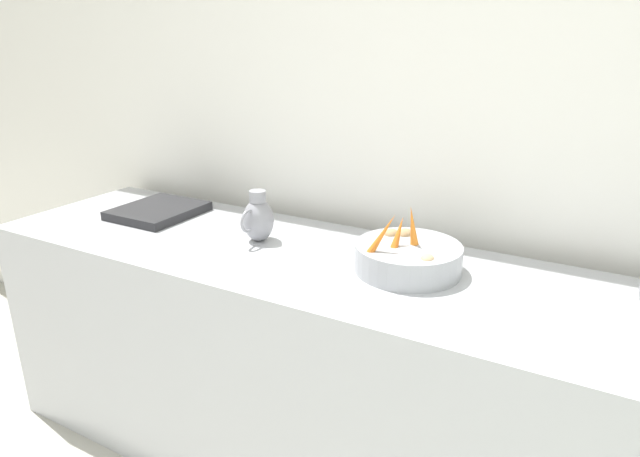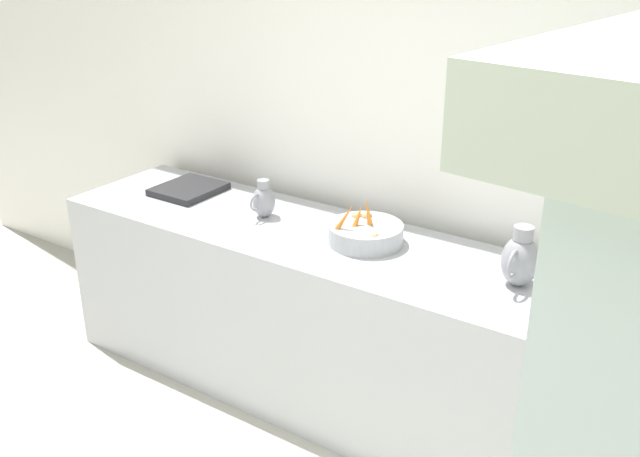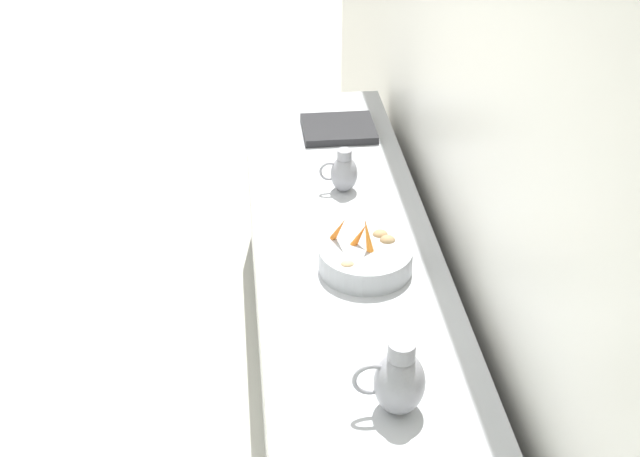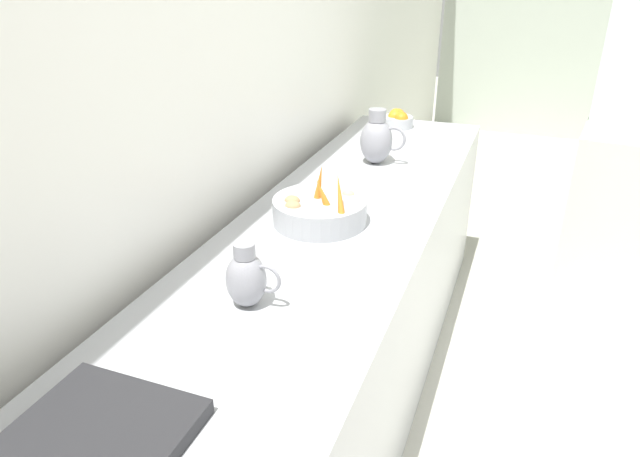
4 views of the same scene
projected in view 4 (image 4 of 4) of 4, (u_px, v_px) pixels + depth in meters
tile_wall_left at (267, 21)px, 2.33m from camera, size 0.10×8.00×3.00m
prep_counter at (329, 326)px, 2.22m from camera, size 0.70×3.13×0.87m
vegetable_colander at (319, 210)px, 2.04m from camera, size 0.34×0.34×0.22m
orange_bowl at (397, 119)px, 3.21m from camera, size 0.18×0.18×0.10m
metal_pitcher_tall at (377, 139)px, 2.61m from camera, size 0.21×0.15×0.25m
metal_pitcher_short at (247, 278)px, 1.54m from camera, size 0.16×0.11×0.19m
counter_sink_basin at (100, 435)px, 1.12m from camera, size 0.34×0.30×0.04m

